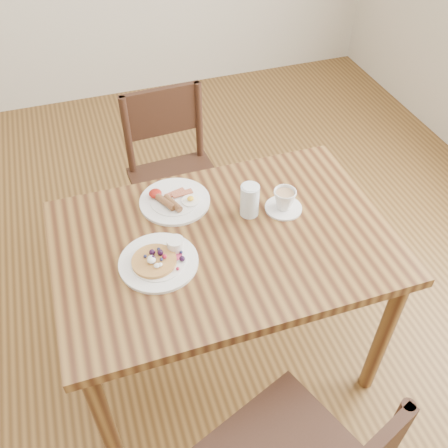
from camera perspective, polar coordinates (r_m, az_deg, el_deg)
name	(u,v)px	position (r m, az deg, el deg)	size (l,w,h in m)	color
ground	(224,352)	(2.37, 0.00, -14.38)	(5.00, 5.00, 0.00)	#543618
dining_table	(224,257)	(1.85, 0.00, -3.76)	(1.20, 0.80, 0.75)	brown
chair_far	(174,173)	(2.48, -5.68, 5.85)	(0.44, 0.44, 0.88)	#311B11
pancake_plate	(159,260)	(1.70, -7.39, -4.05)	(0.27, 0.27, 0.06)	white
breakfast_plate	(174,200)	(1.91, -5.77, 2.69)	(0.27, 0.27, 0.04)	white
teacup_saucer	(284,201)	(1.87, 6.89, 2.64)	(0.14, 0.14, 0.09)	white
water_glass	(250,200)	(1.83, 2.95, 2.72)	(0.07, 0.07, 0.13)	silver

